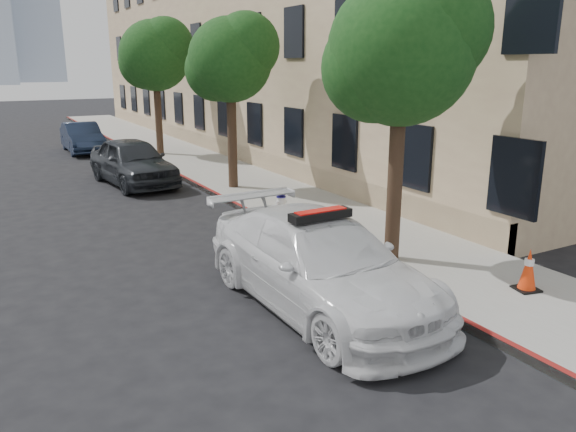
{
  "coord_description": "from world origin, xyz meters",
  "views": [
    {
      "loc": [
        -4.3,
        -10.5,
        4.03
      ],
      "look_at": [
        1.14,
        -0.79,
        1.0
      ],
      "focal_mm": 35.0,
      "sensor_mm": 36.0,
      "label": 1
    }
  ],
  "objects_px": {
    "parked_car_mid": "(133,162)",
    "fire_hydrant": "(281,205)",
    "police_car": "(320,263)",
    "parked_car_far": "(82,138)",
    "traffic_cone": "(528,270)"
  },
  "relations": [
    {
      "from": "parked_car_far",
      "to": "fire_hydrant",
      "type": "relative_size",
      "value": 5.42
    },
    {
      "from": "traffic_cone",
      "to": "police_car",
      "type": "bearing_deg",
      "value": 156.1
    },
    {
      "from": "parked_car_mid",
      "to": "parked_car_far",
      "type": "xyz_separation_m",
      "value": [
        -0.21,
        8.46,
        -0.11
      ]
    },
    {
      "from": "fire_hydrant",
      "to": "parked_car_far",
      "type": "bearing_deg",
      "value": 88.97
    },
    {
      "from": "parked_car_far",
      "to": "traffic_cone",
      "type": "height_order",
      "value": "parked_car_far"
    },
    {
      "from": "parked_car_far",
      "to": "police_car",
      "type": "bearing_deg",
      "value": -88.48
    },
    {
      "from": "traffic_cone",
      "to": "parked_car_mid",
      "type": "bearing_deg",
      "value": 105.23
    },
    {
      "from": "parked_car_mid",
      "to": "traffic_cone",
      "type": "relative_size",
      "value": 6.1
    },
    {
      "from": "parked_car_mid",
      "to": "parked_car_far",
      "type": "bearing_deg",
      "value": 85.47
    },
    {
      "from": "parked_car_far",
      "to": "traffic_cone",
      "type": "distance_m",
      "value": 21.92
    },
    {
      "from": "parked_car_mid",
      "to": "fire_hydrant",
      "type": "distance_m",
      "value": 7.2
    },
    {
      "from": "parked_car_far",
      "to": "traffic_cone",
      "type": "relative_size",
      "value": 5.43
    },
    {
      "from": "parked_car_far",
      "to": "fire_hydrant",
      "type": "distance_m",
      "value": 15.53
    },
    {
      "from": "police_car",
      "to": "parked_car_mid",
      "type": "xyz_separation_m",
      "value": [
        -0.18,
        11.63,
        0.01
      ]
    },
    {
      "from": "parked_car_far",
      "to": "fire_hydrant",
      "type": "bearing_deg",
      "value": -81.38
    }
  ]
}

